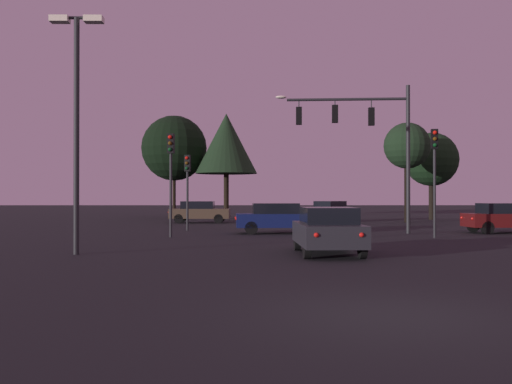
{
  "coord_description": "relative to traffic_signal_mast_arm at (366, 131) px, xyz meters",
  "views": [
    {
      "loc": [
        -2.18,
        -8.9,
        1.88
      ],
      "look_at": [
        -1.97,
        20.34,
        2.1
      ],
      "focal_mm": 39.52,
      "sensor_mm": 36.0,
      "label": 1
    }
  ],
  "objects": [
    {
      "name": "ground_plane",
      "position": [
        -3.61,
        5.03,
        -5.18
      ],
      "size": [
        168.0,
        168.0,
        0.0
      ],
      "primitive_type": "plane",
      "color": "black",
      "rests_on": "ground"
    },
    {
      "name": "traffic_signal_mast_arm",
      "position": [
        0.0,
        0.0,
        0.0
      ],
      "size": [
        6.75,
        0.71,
        7.47
      ],
      "color": "#232326",
      "rests_on": "ground"
    },
    {
      "name": "traffic_light_corner_left",
      "position": [
        -9.5,
        -2.69,
        -1.85
      ],
      "size": [
        0.33,
        0.37,
        4.73
      ],
      "color": "#232326",
      "rests_on": "ground"
    },
    {
      "name": "traffic_light_corner_right",
      "position": [
        2.41,
        -3.18,
        -1.75
      ],
      "size": [
        0.34,
        0.37,
        4.89
      ],
      "color": "#232326",
      "rests_on": "ground"
    },
    {
      "name": "traffic_light_median",
      "position": [
        -9.32,
        2.32,
        -2.25
      ],
      "size": [
        0.34,
        0.37,
        4.13
      ],
      "color": "#232326",
      "rests_on": "ground"
    },
    {
      "name": "car_nearside_lane",
      "position": [
        -3.34,
        -10.22,
        -4.39
      ],
      "size": [
        1.99,
        4.15,
        1.52
      ],
      "color": "#232328",
      "rests_on": "ground"
    },
    {
      "name": "car_crossing_left",
      "position": [
        -4.5,
        0.05,
        -4.39
      ],
      "size": [
        4.4,
        2.02,
        1.52
      ],
      "color": "#0F1947",
      "rests_on": "ground"
    },
    {
      "name": "car_crossing_right",
      "position": [
        7.05,
        0.17,
        -4.39
      ],
      "size": [
        4.05,
        1.97,
        1.52
      ],
      "color": "#4C0F0F",
      "rests_on": "ground"
    },
    {
      "name": "car_far_lane",
      "position": [
        -0.14,
        12.68,
        -4.39
      ],
      "size": [
        3.91,
        4.11,
        1.52
      ],
      "color": "black",
      "rests_on": "ground"
    },
    {
      "name": "car_parked_lot",
      "position": [
        -9.49,
        11.25,
        -4.39
      ],
      "size": [
        4.3,
        1.89,
        1.52
      ],
      "color": "#473828",
      "rests_on": "ground"
    },
    {
      "name": "parking_lot_lamp_post",
      "position": [
        -11.46,
        -10.19,
        -0.28
      ],
      "size": [
        1.7,
        0.36,
        7.7
      ],
      "color": "#232326",
      "rests_on": "ground"
    },
    {
      "name": "tree_behind_sign",
      "position": [
        8.55,
        16.44,
        -0.38
      ],
      "size": [
        4.27,
        4.27,
        6.96
      ],
      "color": "black",
      "rests_on": "ground"
    },
    {
      "name": "tree_left_far",
      "position": [
        5.3,
        11.72,
        0.24
      ],
      "size": [
        3.29,
        3.29,
        7.14
      ],
      "color": "black",
      "rests_on": "ground"
    },
    {
      "name": "tree_center_horizon",
      "position": [
        -7.96,
        19.1,
        1.12
      ],
      "size": [
        5.22,
        5.22,
        8.87
      ],
      "color": "black",
      "rests_on": "ground"
    },
    {
      "name": "tree_right_cluster",
      "position": [
        -12.61,
        20.96,
        0.9
      ],
      "size": [
        5.7,
        5.7,
        8.94
      ],
      "color": "black",
      "rests_on": "ground"
    }
  ]
}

